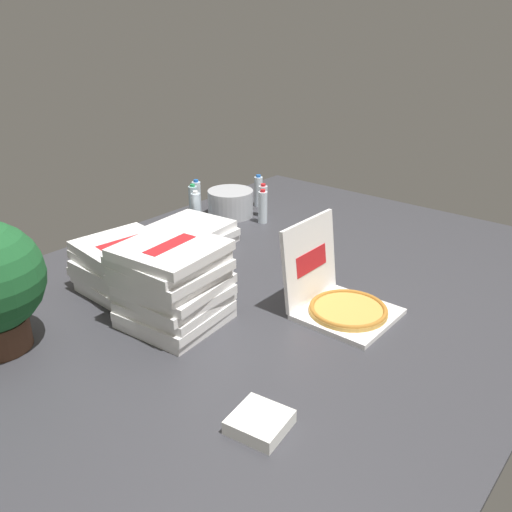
{
  "coord_description": "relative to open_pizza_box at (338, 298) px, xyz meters",
  "views": [
    {
      "loc": [
        -1.8,
        -1.39,
        1.19
      ],
      "look_at": [
        -0.0,
        0.1,
        0.14
      ],
      "focal_mm": 37.57,
      "sensor_mm": 36.0,
      "label": 1
    }
  ],
  "objects": [
    {
      "name": "water_bottle_0",
      "position": [
        0.38,
        1.26,
        0.03
      ],
      "size": [
        0.06,
        0.06,
        0.22
      ],
      "color": "silver",
      "rests_on": "ground_plane"
    },
    {
      "name": "water_bottle_4",
      "position": [
        0.91,
        1.19,
        0.03
      ],
      "size": [
        0.06,
        0.06,
        0.22
      ],
      "color": "white",
      "rests_on": "ground_plane"
    },
    {
      "name": "water_bottle_1",
      "position": [
        0.76,
        1.03,
        0.03
      ],
      "size": [
        0.06,
        0.06,
        0.22
      ],
      "color": "white",
      "rests_on": "ground_plane"
    },
    {
      "name": "water_bottle_2",
      "position": [
        0.56,
        1.43,
        0.03
      ],
      "size": [
        0.06,
        0.06,
        0.22
      ],
      "color": "white",
      "rests_on": "ground_plane"
    },
    {
      "name": "napkin_pile",
      "position": [
        -0.77,
        -0.2,
        -0.05
      ],
      "size": [
        0.19,
        0.19,
        0.05
      ],
      "primitive_type": "cube",
      "rotation": [
        0.0,
        0.0,
        0.14
      ],
      "color": "white",
      "rests_on": "ground_plane"
    },
    {
      "name": "ice_bucket",
      "position": [
        0.64,
        1.2,
        0.01
      ],
      "size": [
        0.29,
        0.29,
        0.17
      ],
      "primitive_type": "cylinder",
      "color": "#B7BABF",
      "rests_on": "ground_plane"
    },
    {
      "name": "ground_plane",
      "position": [
        0.0,
        0.36,
        -0.08
      ],
      "size": [
        3.2,
        2.4,
        0.02
      ],
      "primitive_type": "cube",
      "color": "#38383D"
    },
    {
      "name": "open_pizza_box",
      "position": [
        0.0,
        0.0,
        0.0
      ],
      "size": [
        0.37,
        0.43,
        0.39
      ],
      "color": "white",
      "rests_on": "ground_plane"
    },
    {
      "name": "pizza_stack_right_mid",
      "position": [
        -0.44,
        0.89,
        0.05
      ],
      "size": [
        0.42,
        0.42,
        0.24
      ],
      "color": "white",
      "rests_on": "ground_plane"
    },
    {
      "name": "water_bottle_3",
      "position": [
        0.67,
        0.96,
        0.03
      ],
      "size": [
        0.06,
        0.06,
        0.22
      ],
      "color": "white",
      "rests_on": "ground_plane"
    },
    {
      "name": "pizza_stack_center_near",
      "position": [
        0.15,
        1.05,
        -0.01
      ],
      "size": [
        0.41,
        0.42,
        0.12
      ],
      "color": "white",
      "rests_on": "ground_plane"
    },
    {
      "name": "pizza_stack_left_near",
      "position": [
        -0.51,
        0.49,
        0.11
      ],
      "size": [
        0.42,
        0.42,
        0.36
      ],
      "color": "white",
      "rests_on": "ground_plane"
    },
    {
      "name": "water_bottle_5",
      "position": [
        0.47,
        1.37,
        0.03
      ],
      "size": [
        0.06,
        0.06,
        0.22
      ],
      "color": "silver",
      "rests_on": "ground_plane"
    }
  ]
}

